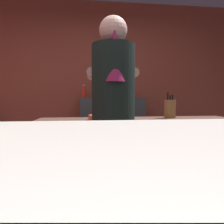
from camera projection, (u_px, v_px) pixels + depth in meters
wall_back at (98, 85)px, 3.50m from camera, size 5.20×0.10×2.70m
prep_counter at (139, 162)px, 2.18m from camera, size 2.10×0.60×0.91m
back_shelf at (112, 133)px, 3.30m from camera, size 0.99×0.36×1.13m
bartender at (113, 111)px, 1.66m from camera, size 0.43×0.51×1.77m
knife_block at (170, 108)px, 2.30m from camera, size 0.10×0.08×0.28m
mixing_bowl at (98, 117)px, 2.08m from camera, size 0.19×0.19×0.05m
chefs_knife at (136, 119)px, 2.10m from camera, size 0.24×0.11×0.01m
bottle_hot_sauce at (114, 91)px, 3.22m from camera, size 0.07×0.07×0.27m
bottle_olive_oil at (97, 93)px, 3.33m from camera, size 0.06×0.06×0.22m
bottle_vinegar at (100, 93)px, 3.25m from camera, size 0.06×0.06×0.19m
bottle_soy at (84, 93)px, 3.19m from camera, size 0.06×0.06×0.20m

